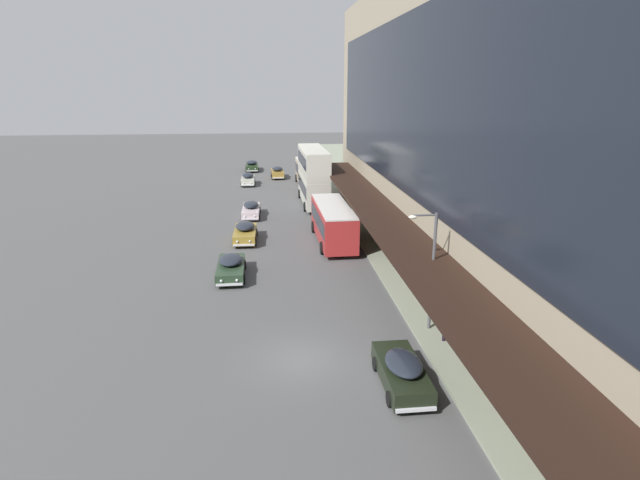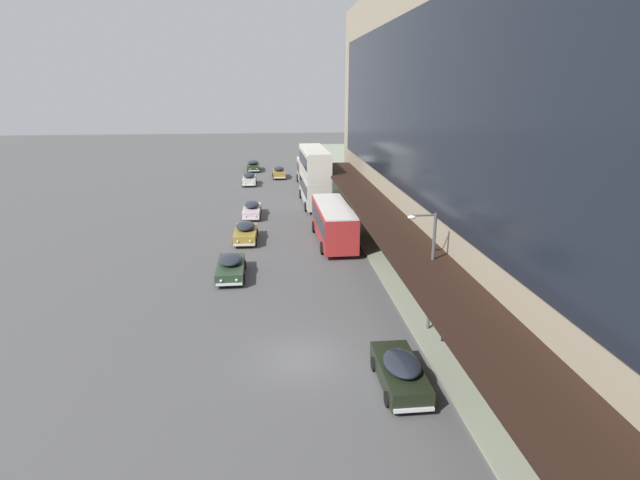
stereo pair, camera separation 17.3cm
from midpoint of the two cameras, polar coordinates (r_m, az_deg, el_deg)
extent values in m
plane|color=#4F4E4F|center=(24.37, -2.33, -13.48)|extent=(240.00, 240.00, 0.00)
cube|color=gray|center=(27.22, 21.93, -11.15)|extent=(10.00, 180.00, 0.15)
cube|color=gray|center=(24.36, 24.61, 10.47)|extent=(6.00, 80.00, 20.44)
cube|color=black|center=(22.90, 18.16, 13.40)|extent=(0.10, 73.60, 11.44)
cube|color=black|center=(23.87, 13.11, -4.25)|extent=(3.20, 72.00, 0.24)
cube|color=#A92728|center=(40.95, 1.38, 2.00)|extent=(2.73, 9.36, 2.70)
cube|color=black|center=(40.87, 1.38, 2.44)|extent=(2.76, 8.61, 1.19)
cube|color=silver|center=(40.61, 1.39, 3.91)|extent=(2.63, 9.36, 0.12)
cube|color=black|center=(45.21, 0.51, 4.90)|extent=(1.28, 0.08, 0.36)
cylinder|color=black|center=(44.14, -0.88, 1.51)|extent=(0.27, 1.00, 1.00)
cylinder|color=black|center=(44.48, 2.41, 1.62)|extent=(0.27, 1.00, 1.00)
cylinder|color=black|center=(38.39, 0.10, -0.91)|extent=(0.27, 1.00, 1.00)
cylinder|color=black|center=(38.78, 3.87, -0.76)|extent=(0.27, 1.00, 1.00)
cube|color=tan|center=(65.17, -1.45, 7.71)|extent=(2.76, 9.07, 2.72)
cube|color=black|center=(65.12, -1.45, 8.00)|extent=(2.78, 8.35, 1.20)
cube|color=silver|center=(64.96, -1.46, 8.94)|extent=(2.66, 9.06, 0.12)
cube|color=black|center=(69.47, -1.87, 9.23)|extent=(1.27, 0.09, 0.36)
cylinder|color=black|center=(68.26, -2.79, 7.10)|extent=(0.28, 1.01, 1.00)
cylinder|color=black|center=(68.52, -0.66, 7.16)|extent=(0.28, 1.01, 1.00)
cylinder|color=black|center=(62.53, -2.33, 6.18)|extent=(0.28, 1.01, 1.00)
cylinder|color=black|center=(62.81, -0.01, 6.24)|extent=(0.28, 1.01, 1.00)
cube|color=beige|center=(54.55, -0.85, 5.88)|extent=(2.65, 10.05, 2.76)
cube|color=black|center=(54.49, -0.85, 6.22)|extent=(2.68, 9.25, 1.22)
cube|color=beige|center=(54.29, -0.85, 7.36)|extent=(2.55, 10.05, 0.12)
cube|color=beige|center=(54.06, -0.86, 8.85)|extent=(2.65, 10.05, 2.76)
cube|color=black|center=(54.01, -0.86, 9.20)|extent=(2.68, 9.25, 1.22)
cube|color=beige|center=(53.87, -0.87, 10.36)|extent=(2.55, 10.05, 0.12)
cube|color=black|center=(58.89, -1.42, 10.64)|extent=(1.23, 0.08, 0.36)
cylinder|color=black|center=(58.00, -2.43, 5.30)|extent=(0.27, 1.00, 1.00)
cylinder|color=black|center=(58.25, -0.01, 5.37)|extent=(0.27, 1.00, 1.00)
cylinder|color=black|center=(51.67, -1.81, 3.83)|extent=(0.27, 1.00, 1.00)
cylinder|color=black|center=(51.96, 0.89, 3.91)|extent=(0.27, 1.00, 1.00)
cube|color=olive|center=(42.07, -8.66, 0.67)|extent=(1.87, 4.46, 0.78)
ellipsoid|color=#1E232D|center=(42.10, -8.68, 1.60)|extent=(1.62, 2.46, 0.57)
cube|color=silver|center=(39.98, -8.83, -0.57)|extent=(1.70, 0.15, 0.14)
cube|color=silver|center=(44.30, -8.48, 1.20)|extent=(1.70, 0.15, 0.14)
sphere|color=silver|center=(39.89, -8.15, -0.15)|extent=(0.18, 0.18, 0.18)
sphere|color=silver|center=(39.96, -9.55, -0.19)|extent=(0.18, 0.18, 0.18)
cylinder|color=black|center=(40.79, -7.50, -0.23)|extent=(0.15, 0.64, 0.64)
cylinder|color=black|center=(40.91, -10.00, -0.29)|extent=(0.15, 0.64, 0.64)
cylinder|color=black|center=(43.41, -7.36, 0.85)|extent=(0.15, 0.64, 0.64)
cylinder|color=black|center=(43.53, -9.71, 0.79)|extent=(0.15, 0.64, 0.64)
cube|color=#263A27|center=(34.38, -10.28, -3.26)|extent=(1.83, 4.56, 0.72)
ellipsoid|color=#1E232D|center=(34.39, -10.31, -2.21)|extent=(1.59, 2.51, 0.50)
cube|color=silver|center=(32.29, -10.48, -5.04)|extent=(1.69, 0.14, 0.14)
cube|color=silver|center=(36.62, -10.07, -2.31)|extent=(1.69, 0.14, 0.14)
sphere|color=silver|center=(32.19, -9.63, -4.56)|extent=(0.18, 0.18, 0.18)
sphere|color=silver|center=(32.26, -11.37, -4.61)|extent=(0.18, 0.18, 0.18)
cylinder|color=black|center=(33.11, -8.85, -4.48)|extent=(0.15, 0.64, 0.64)
cylinder|color=black|center=(33.23, -11.91, -4.57)|extent=(0.15, 0.64, 0.64)
cylinder|color=black|center=(35.74, -8.72, -2.82)|extent=(0.15, 0.64, 0.64)
cylinder|color=black|center=(35.85, -11.55, -2.91)|extent=(0.15, 0.64, 0.64)
cube|color=beige|center=(66.54, -8.31, 6.75)|extent=(1.72, 4.15, 0.73)
ellipsoid|color=#1E232D|center=(66.64, -8.32, 7.33)|extent=(1.51, 2.29, 0.63)
cube|color=silver|center=(64.50, -8.34, 6.23)|extent=(1.61, 0.13, 0.14)
cube|color=silver|center=(68.67, -8.25, 6.90)|extent=(1.61, 0.13, 0.14)
sphere|color=silver|center=(64.47, -7.94, 6.48)|extent=(0.18, 0.18, 0.18)
sphere|color=silver|center=(64.50, -8.77, 6.45)|extent=(0.18, 0.18, 0.18)
cylinder|color=black|center=(65.31, -7.58, 6.35)|extent=(0.14, 0.64, 0.64)
cylinder|color=black|center=(65.37, -9.07, 6.30)|extent=(0.14, 0.64, 0.64)
cylinder|color=black|center=(67.83, -7.55, 6.76)|extent=(0.14, 0.64, 0.64)
cylinder|color=black|center=(67.88, -8.99, 6.70)|extent=(0.14, 0.64, 0.64)
cube|color=black|center=(22.44, 9.06, -14.79)|extent=(1.73, 4.33, 0.79)
ellipsoid|color=#1E232D|center=(21.94, 9.29, -13.69)|extent=(1.52, 2.39, 0.52)
cube|color=silver|center=(24.40, 7.66, -12.58)|extent=(1.63, 0.12, 0.14)
cube|color=silver|center=(20.82, 10.68, -18.53)|extent=(1.63, 0.12, 0.14)
sphere|color=silver|center=(24.13, 6.59, -12.09)|extent=(0.18, 0.18, 0.18)
sphere|color=silver|center=(24.34, 8.81, -11.91)|extent=(0.18, 0.18, 0.18)
cylinder|color=black|center=(23.52, 6.08, -13.89)|extent=(0.14, 0.64, 0.64)
cylinder|color=black|center=(23.91, 10.22, -13.52)|extent=(0.14, 0.64, 0.64)
cylinder|color=black|center=(21.33, 7.65, -17.56)|extent=(0.14, 0.64, 0.64)
cylinder|color=black|center=(21.76, 12.25, -17.05)|extent=(0.14, 0.64, 0.64)
cube|color=beige|center=(49.98, -7.99, 3.30)|extent=(1.74, 4.64, 0.71)
ellipsoid|color=#1E232D|center=(50.06, -8.01, 4.05)|extent=(1.50, 2.56, 0.57)
cube|color=silver|center=(47.75, -8.11, 2.39)|extent=(1.57, 0.15, 0.14)
cube|color=silver|center=(52.32, -7.86, 3.70)|extent=(1.57, 0.15, 0.14)
sphere|color=silver|center=(47.69, -7.57, 2.71)|extent=(0.18, 0.18, 0.18)
sphere|color=silver|center=(47.74, -8.66, 2.68)|extent=(0.18, 0.18, 0.18)
cylinder|color=black|center=(48.62, -7.08, 2.63)|extent=(0.15, 0.64, 0.64)
cylinder|color=black|center=(48.71, -9.02, 2.58)|extent=(0.15, 0.64, 0.64)
cylinder|color=black|center=(51.39, -6.98, 3.43)|extent=(0.15, 0.64, 0.64)
cylinder|color=black|center=(51.48, -8.82, 3.38)|extent=(0.15, 0.64, 0.64)
cube|color=#20341B|center=(77.87, -7.85, 8.29)|extent=(1.97, 4.79, 0.76)
ellipsoid|color=#1E232D|center=(78.01, -7.87, 8.80)|extent=(1.67, 2.66, 0.63)
cube|color=silver|center=(75.52, -7.82, 7.84)|extent=(1.71, 0.18, 0.14)
cube|color=silver|center=(80.29, -7.87, 8.39)|extent=(1.71, 0.18, 0.14)
sphere|color=silver|center=(75.51, -7.45, 8.07)|extent=(0.18, 0.18, 0.18)
sphere|color=silver|center=(75.50, -8.21, 8.04)|extent=(0.18, 0.18, 0.18)
cylinder|color=black|center=(76.48, -7.15, 7.94)|extent=(0.16, 0.64, 0.64)
cylinder|color=black|center=(76.46, -8.51, 7.89)|extent=(0.16, 0.64, 0.64)
cylinder|color=black|center=(79.37, -7.20, 8.28)|extent=(0.16, 0.64, 0.64)
cylinder|color=black|center=(79.36, -8.51, 8.22)|extent=(0.16, 0.64, 0.64)
cube|color=olive|center=(71.20, -4.95, 7.60)|extent=(1.76, 4.06, 0.85)
ellipsoid|color=#1E232D|center=(70.89, -4.95, 8.13)|extent=(1.51, 2.25, 0.61)
cube|color=silver|center=(73.28, -5.02, 7.65)|extent=(1.57, 0.16, 0.14)
cube|color=silver|center=(69.22, -4.85, 7.09)|extent=(1.57, 0.16, 0.14)
sphere|color=silver|center=(73.18, -5.39, 7.88)|extent=(0.18, 0.18, 0.18)
sphere|color=silver|center=(73.22, -4.67, 7.91)|extent=(0.18, 0.18, 0.18)
cylinder|color=black|center=(72.45, -5.65, 7.48)|extent=(0.16, 0.64, 0.64)
cylinder|color=black|center=(72.53, -4.33, 7.53)|extent=(0.16, 0.64, 0.64)
cylinder|color=black|center=(70.00, -5.57, 7.14)|extent=(0.16, 0.64, 0.64)
cylinder|color=black|center=(70.07, -4.21, 7.19)|extent=(0.16, 0.64, 0.64)
cylinder|color=black|center=(26.31, 13.82, -10.12)|extent=(0.16, 0.16, 0.85)
cylinder|color=black|center=(26.16, 13.81, -10.28)|extent=(0.16, 0.16, 0.85)
cube|color=black|center=(25.90, 13.94, -8.68)|extent=(0.37, 0.46, 0.70)
cylinder|color=black|center=(26.12, 13.95, -8.36)|extent=(0.10, 0.10, 0.63)
cylinder|color=black|center=(25.65, 13.93, -8.85)|extent=(0.10, 0.10, 0.63)
sphere|color=tan|center=(25.70, 14.01, -7.75)|extent=(0.22, 0.22, 0.22)
cylinder|color=black|center=(25.67, 14.02, -7.60)|extent=(0.33, 0.33, 0.02)
cylinder|color=black|center=(25.65, 14.03, -7.47)|extent=(0.21, 0.21, 0.12)
cylinder|color=#4C4C51|center=(26.18, 12.56, -3.65)|extent=(0.16, 0.16, 6.29)
cylinder|color=#4C4C51|center=(25.10, 11.70, 2.80)|extent=(1.20, 0.10, 0.10)
ellipsoid|color=silver|center=(24.94, 10.38, 2.59)|extent=(0.44, 0.28, 0.20)
camera|label=1|loc=(0.09, -90.14, -0.04)|focal=28.00mm
camera|label=2|loc=(0.09, 89.86, 0.04)|focal=28.00mm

